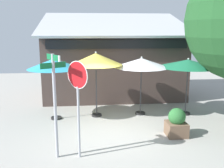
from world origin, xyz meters
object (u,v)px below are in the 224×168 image
object	(u,v)px
patio_umbrella_ivory_right	(141,63)
street_sign_post	(55,97)
stop_sign	(78,91)
patio_umbrella_teal_left	(54,64)
patio_umbrella_forest_green_far_right	(188,64)
sidewalk_planter	(177,123)
patio_umbrella_mustard_center	(96,59)

from	to	relation	value
patio_umbrella_ivory_right	street_sign_post	bearing A→B (deg)	-131.53
stop_sign	patio_umbrella_teal_left	distance (m)	3.64
patio_umbrella_teal_left	patio_umbrella_ivory_right	size ratio (longest dim) A/B	1.02
street_sign_post	patio_umbrella_forest_green_far_right	xyz separation A→B (m)	(5.26, 3.46, 0.43)
patio_umbrella_ivory_right	sidewalk_planter	world-z (taller)	patio_umbrella_ivory_right
patio_umbrella_teal_left	patio_umbrella_mustard_center	world-z (taller)	patio_umbrella_mustard_center
stop_sign	patio_umbrella_teal_left	world-z (taller)	stop_sign
patio_umbrella_mustard_center	patio_umbrella_ivory_right	world-z (taller)	patio_umbrella_mustard_center
stop_sign	sidewalk_planter	distance (m)	3.92
patio_umbrella_teal_left	patio_umbrella_forest_green_far_right	world-z (taller)	patio_umbrella_teal_left
stop_sign	patio_umbrella_ivory_right	xyz separation A→B (m)	(2.61, 3.74, 0.28)
street_sign_post	stop_sign	bearing A→B (deg)	-4.64
stop_sign	patio_umbrella_teal_left	size ratio (longest dim) A/B	1.09
patio_umbrella_mustard_center	sidewalk_planter	bearing A→B (deg)	-41.49
patio_umbrella_forest_green_far_right	sidewalk_planter	size ratio (longest dim) A/B	2.52
street_sign_post	sidewalk_planter	size ratio (longest dim) A/B	3.00
patio_umbrella_teal_left	patio_umbrella_forest_green_far_right	size ratio (longest dim) A/B	1.02
stop_sign	patio_umbrella_teal_left	xyz separation A→B (m)	(-1.07, 3.46, 0.32)
patio_umbrella_ivory_right	patio_umbrella_forest_green_far_right	bearing A→B (deg)	-6.60
patio_umbrella_teal_left	patio_umbrella_mustard_center	bearing A→B (deg)	6.57
street_sign_post	patio_umbrella_mustard_center	distance (m)	3.89
patio_umbrella_mustard_center	patio_umbrella_forest_green_far_right	xyz separation A→B (m)	(3.96, -0.15, -0.21)
stop_sign	patio_umbrella_mustard_center	bearing A→B (deg)	79.93
street_sign_post	patio_umbrella_mustard_center	world-z (taller)	street_sign_post
street_sign_post	patio_umbrella_teal_left	size ratio (longest dim) A/B	1.17
patio_umbrella_forest_green_far_right	sidewalk_planter	bearing A→B (deg)	-118.19
patio_umbrella_teal_left	patio_umbrella_forest_green_far_right	bearing A→B (deg)	0.48
street_sign_post	stop_sign	world-z (taller)	street_sign_post
street_sign_post	patio_umbrella_forest_green_far_right	size ratio (longest dim) A/B	1.19
patio_umbrella_ivory_right	sidewalk_planter	xyz separation A→B (m)	(0.78, -2.50, -1.82)
patio_umbrella_teal_left	patio_umbrella_mustard_center	distance (m)	1.74
stop_sign	patio_umbrella_ivory_right	size ratio (longest dim) A/B	1.11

